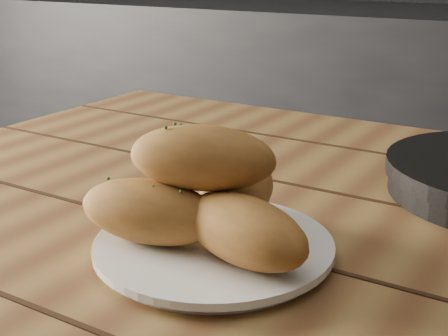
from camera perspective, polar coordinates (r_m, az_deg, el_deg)
counter at (r=2.02m, az=13.09°, el=1.17°), size 2.80×0.60×0.90m
table at (r=0.76m, az=10.86°, el=-12.23°), size 1.39×0.98×0.75m
plate at (r=0.64m, az=-0.94°, el=-7.33°), size 0.24×0.24×0.02m
bread_rolls at (r=0.62m, az=-1.54°, el=-2.76°), size 0.26×0.21×0.12m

